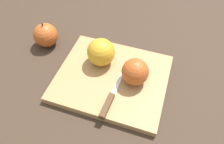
{
  "coord_description": "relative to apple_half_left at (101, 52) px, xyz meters",
  "views": [
    {
      "loc": [
        0.14,
        -0.39,
        0.55
      ],
      "look_at": [
        0.0,
        0.0,
        0.04
      ],
      "focal_mm": 35.0,
      "sensor_mm": 36.0,
      "label": 1
    }
  ],
  "objects": [
    {
      "name": "knife",
      "position": [
        0.08,
        -0.14,
        -0.04
      ],
      "size": [
        0.02,
        0.19,
        0.02
      ],
      "rotation": [
        0.0,
        0.0,
        1.56
      ],
      "color": "silver",
      "rests_on": "cutting_board"
    },
    {
      "name": "ground_plane",
      "position": [
        0.05,
        -0.04,
        -0.07
      ],
      "size": [
        4.0,
        4.0,
        0.0
      ],
      "primitive_type": "plane",
      "color": "#38281E"
    },
    {
      "name": "apple_half_left",
      "position": [
        0.0,
        0.0,
        0.0
      ],
      "size": [
        0.09,
        0.09,
        0.09
      ],
      "rotation": [
        0.0,
        0.0,
        4.83
      ],
      "color": "gold",
      "rests_on": "cutting_board"
    },
    {
      "name": "apple_half_right",
      "position": [
        0.12,
        -0.04,
        -0.0
      ],
      "size": [
        0.08,
        0.08,
        0.08
      ],
      "rotation": [
        0.0,
        0.0,
        5.89
      ],
      "color": "#AD4C1E",
      "rests_on": "cutting_board"
    },
    {
      "name": "cutting_board",
      "position": [
        0.05,
        -0.04,
        -0.05
      ],
      "size": [
        0.34,
        0.29,
        0.02
      ],
      "color": "#A37A4C",
      "rests_on": "ground_plane"
    },
    {
      "name": "apple_whole",
      "position": [
        -0.22,
        0.03,
        -0.02
      ],
      "size": [
        0.08,
        0.08,
        0.1
      ],
      "color": "#AD4C1E",
      "rests_on": "ground_plane"
    }
  ]
}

